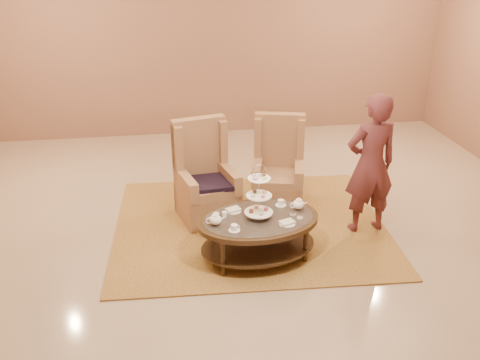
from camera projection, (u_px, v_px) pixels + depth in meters
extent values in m
plane|color=tan|center=(253.00, 246.00, 6.05)|extent=(8.00, 8.00, 0.00)
cube|color=white|center=(253.00, 246.00, 6.05)|extent=(8.00, 8.00, 0.02)
cube|color=#926650|center=(213.00, 32.00, 8.93)|extent=(8.00, 0.04, 3.50)
cube|color=#AC8B3D|center=(250.00, 225.00, 6.48)|extent=(3.35, 2.85, 0.02)
cylinder|color=black|center=(223.00, 258.00, 5.43)|extent=(0.06, 0.06, 0.43)
cylinder|color=black|center=(306.00, 245.00, 5.67)|extent=(0.06, 0.06, 0.43)
cylinder|color=black|center=(212.00, 236.00, 5.84)|extent=(0.06, 0.06, 0.43)
cylinder|color=black|center=(289.00, 224.00, 6.08)|extent=(0.06, 0.06, 0.43)
cylinder|color=silver|center=(259.00, 195.00, 5.53)|extent=(0.01, 0.01, 0.54)
torus|color=silver|center=(259.00, 171.00, 5.42)|extent=(0.14, 0.03, 0.14)
cylinder|color=white|center=(259.00, 212.00, 5.61)|extent=(0.34, 0.34, 0.01)
cylinder|color=white|center=(259.00, 195.00, 5.53)|extent=(0.31, 0.31, 0.01)
cylinder|color=white|center=(259.00, 178.00, 5.45)|extent=(0.27, 0.27, 0.01)
cylinder|color=#BC6067|center=(266.00, 209.00, 5.63)|extent=(0.05, 0.05, 0.03)
cylinder|color=tan|center=(256.00, 207.00, 5.68)|extent=(0.05, 0.05, 0.03)
cylinder|color=#5A301F|center=(251.00, 211.00, 5.58)|extent=(0.05, 0.05, 0.03)
cylinder|color=beige|center=(261.00, 214.00, 5.53)|extent=(0.05, 0.05, 0.03)
ellipsoid|color=tan|center=(265.00, 192.00, 5.56)|extent=(0.05, 0.05, 0.03)
ellipsoid|color=#5A301F|center=(255.00, 191.00, 5.58)|extent=(0.05, 0.05, 0.03)
ellipsoid|color=beige|center=(253.00, 195.00, 5.49)|extent=(0.05, 0.05, 0.03)
ellipsoid|color=#BC6067|center=(263.00, 196.00, 5.47)|extent=(0.05, 0.05, 0.03)
cube|color=#5A301F|center=(263.00, 175.00, 5.49)|extent=(0.05, 0.04, 0.02)
cube|color=beige|center=(254.00, 175.00, 5.48)|extent=(0.05, 0.04, 0.02)
cube|color=#BC6067|center=(255.00, 179.00, 5.40)|extent=(0.05, 0.04, 0.02)
cube|color=tan|center=(264.00, 179.00, 5.41)|extent=(0.05, 0.04, 0.02)
ellipsoid|color=white|center=(215.00, 220.00, 5.47)|extent=(0.15, 0.15, 0.10)
cylinder|color=white|center=(215.00, 215.00, 5.45)|extent=(0.07, 0.07, 0.01)
sphere|color=white|center=(215.00, 214.00, 5.44)|extent=(0.02, 0.02, 0.02)
cone|color=white|center=(223.00, 218.00, 5.49)|extent=(0.08, 0.04, 0.06)
torus|color=white|center=(209.00, 221.00, 5.46)|extent=(0.07, 0.02, 0.07)
ellipsoid|color=white|center=(299.00, 204.00, 5.79)|extent=(0.15, 0.15, 0.10)
cylinder|color=white|center=(299.00, 200.00, 5.77)|extent=(0.07, 0.07, 0.01)
sphere|color=white|center=(299.00, 199.00, 5.76)|extent=(0.02, 0.02, 0.02)
cone|color=white|center=(305.00, 203.00, 5.81)|extent=(0.08, 0.04, 0.06)
torus|color=white|center=(293.00, 205.00, 5.77)|extent=(0.07, 0.02, 0.07)
cylinder|color=white|center=(234.00, 230.00, 5.38)|extent=(0.13, 0.13, 0.01)
cylinder|color=white|center=(234.00, 227.00, 5.37)|extent=(0.08, 0.08, 0.06)
torus|color=white|center=(238.00, 227.00, 5.38)|extent=(0.04, 0.01, 0.04)
cylinder|color=white|center=(281.00, 205.00, 5.89)|extent=(0.13, 0.13, 0.01)
cylinder|color=white|center=(281.00, 202.00, 5.88)|extent=(0.08, 0.08, 0.06)
torus|color=white|center=(284.00, 202.00, 5.89)|extent=(0.04, 0.01, 0.04)
cylinder|color=white|center=(233.00, 211.00, 5.77)|extent=(0.20, 0.20, 0.01)
cube|color=beige|center=(233.00, 210.00, 5.76)|extent=(0.18, 0.15, 0.02)
cylinder|color=white|center=(287.00, 223.00, 5.51)|extent=(0.20, 0.20, 0.01)
cube|color=beige|center=(287.00, 222.00, 5.51)|extent=(0.18, 0.15, 0.02)
cylinder|color=white|center=(224.00, 215.00, 5.63)|extent=(0.05, 0.05, 0.06)
cylinder|color=white|center=(300.00, 218.00, 5.61)|extent=(0.07, 0.07, 0.02)
cylinder|color=#BC6067|center=(300.00, 217.00, 5.61)|extent=(0.05, 0.05, 0.01)
cylinder|color=white|center=(293.00, 214.00, 5.69)|extent=(0.07, 0.07, 0.02)
cylinder|color=#5A301F|center=(293.00, 213.00, 5.68)|extent=(0.05, 0.05, 0.01)
cylinder|color=white|center=(216.00, 214.00, 5.70)|extent=(0.07, 0.07, 0.02)
cylinder|color=beige|center=(216.00, 213.00, 5.69)|extent=(0.05, 0.05, 0.01)
cube|color=#9E704A|center=(208.00, 204.00, 6.58)|extent=(0.80, 0.80, 0.39)
cube|color=#9E704A|center=(209.00, 187.00, 6.44)|extent=(0.68, 0.68, 0.09)
cube|color=#9E704A|center=(200.00, 165.00, 6.64)|extent=(0.67, 0.29, 1.22)
cube|color=#9E704A|center=(178.00, 148.00, 6.39)|extent=(0.14, 0.22, 0.56)
cube|color=#9E704A|center=(222.00, 142.00, 6.59)|extent=(0.14, 0.22, 0.56)
cube|color=#9E704A|center=(187.00, 185.00, 6.32)|extent=(0.25, 0.60, 0.24)
cube|color=#9E704A|center=(229.00, 178.00, 6.51)|extent=(0.25, 0.60, 0.24)
cube|color=black|center=(209.00, 183.00, 6.39)|extent=(0.56, 0.52, 0.06)
cube|color=#9E704A|center=(277.00, 193.00, 6.87)|extent=(0.77, 0.77, 0.38)
cube|color=#9E704A|center=(278.00, 178.00, 6.74)|extent=(0.65, 0.65, 0.09)
cube|color=#9E704A|center=(279.00, 157.00, 6.95)|extent=(0.64, 0.28, 1.18)
cube|color=#9E704A|center=(258.00, 138.00, 6.83)|extent=(0.14, 0.21, 0.54)
cube|color=#9E704A|center=(301.00, 139.00, 6.78)|extent=(0.14, 0.21, 0.54)
cube|color=#9E704A|center=(257.00, 172.00, 6.73)|extent=(0.24, 0.58, 0.24)
cube|color=#9E704A|center=(299.00, 173.00, 6.68)|extent=(0.24, 0.58, 0.24)
imported|color=#562528|center=(371.00, 165.00, 6.06)|extent=(0.65, 0.46, 1.68)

